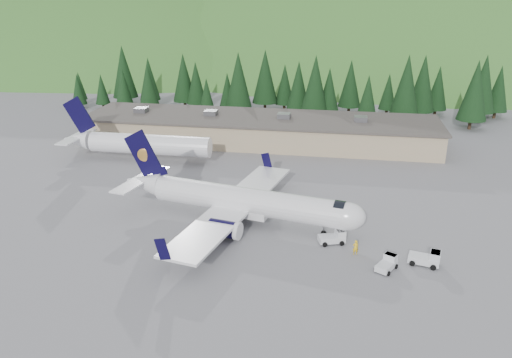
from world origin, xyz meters
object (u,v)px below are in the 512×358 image
at_px(terminal_building, 259,129).
at_px(airliner, 241,201).
at_px(baggage_tug_b, 427,258).
at_px(ramp_worker, 356,247).
at_px(second_airliner, 135,143).
at_px(baggage_tug_a, 334,237).
at_px(baggage_tug_c, 387,263).

bearing_deg(terminal_building, airliner, -83.91).
relative_size(baggage_tug_b, terminal_building, 0.05).
relative_size(terminal_building, ramp_worker, 38.82).
relative_size(second_airliner, ramp_worker, 15.04).
relative_size(second_airliner, terminal_building, 0.39).
relative_size(baggage_tug_a, terminal_building, 0.05).
height_order(airliner, baggage_tug_b, airliner).
xyz_separation_m(baggage_tug_b, baggage_tug_c, (-4.42, -1.66, -0.12)).
xyz_separation_m(second_airliner, terminal_building, (19.91, 16.00, -0.70)).
bearing_deg(second_airliner, baggage_tug_a, -35.27).
height_order(baggage_tug_c, ramp_worker, ramp_worker).
relative_size(baggage_tug_a, ramp_worker, 1.91).
height_order(airliner, ramp_worker, airliner).
bearing_deg(airliner, terminal_building, 107.47).
bearing_deg(baggage_tug_a, airliner, 144.26).
bearing_deg(baggage_tug_c, airliner, 93.14).
bearing_deg(terminal_building, baggage_tug_c, -64.48).
height_order(baggage_tug_a, baggage_tug_b, baggage_tug_b).
distance_m(second_airliner, baggage_tug_c, 52.36).
bearing_deg(baggage_tug_c, second_airliner, 83.23).
height_order(airliner, second_airliner, second_airliner).
relative_size(baggage_tug_b, baggage_tug_c, 1.14).
xyz_separation_m(baggage_tug_c, ramp_worker, (-3.45, 2.69, 0.23)).
height_order(second_airliner, ramp_worker, second_airliner).
distance_m(second_airliner, ramp_worker, 47.98).
bearing_deg(airliner, baggage_tug_b, -6.52).
distance_m(baggage_tug_b, ramp_worker, 7.93).
distance_m(baggage_tug_a, baggage_tug_c, 7.89).
relative_size(second_airliner, baggage_tug_b, 7.50).
distance_m(airliner, second_airliner, 32.39).
distance_m(baggage_tug_a, baggage_tug_b, 10.97).
bearing_deg(airliner, second_airliner, 149.06).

